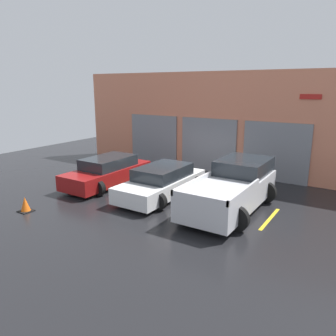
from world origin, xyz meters
name	(u,v)px	position (x,y,z in m)	size (l,w,h in m)	color
ground_plane	(183,185)	(0.00, 0.00, 0.00)	(28.00, 28.00, 0.00)	black
shophouse_building	(215,123)	(-0.01, 3.29, 2.55)	(16.77, 0.68, 5.19)	#D17A5B
pickup_truck	(233,188)	(3.00, -1.53, 0.81)	(2.56, 5.04, 1.69)	silver
sedan_white	(162,182)	(0.00, -1.76, 0.60)	(2.23, 4.45, 1.27)	white
sedan_side	(108,172)	(-3.00, -1.76, 0.61)	(2.17, 4.44, 1.30)	maroon
parking_stripe_far_left	(85,180)	(-4.50, -1.79, 0.00)	(0.12, 2.20, 0.01)	gold
parking_stripe_left	(133,190)	(-1.50, -1.79, 0.00)	(0.12, 2.20, 0.01)	gold
parking_stripe_centre	(193,203)	(1.50, -1.79, 0.00)	(0.12, 2.20, 0.01)	gold
parking_stripe_right	(270,219)	(4.50, -1.79, 0.00)	(0.12, 2.20, 0.01)	gold
traffic_cone	(25,205)	(-3.24, -5.91, 0.25)	(0.47, 0.47, 0.55)	black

